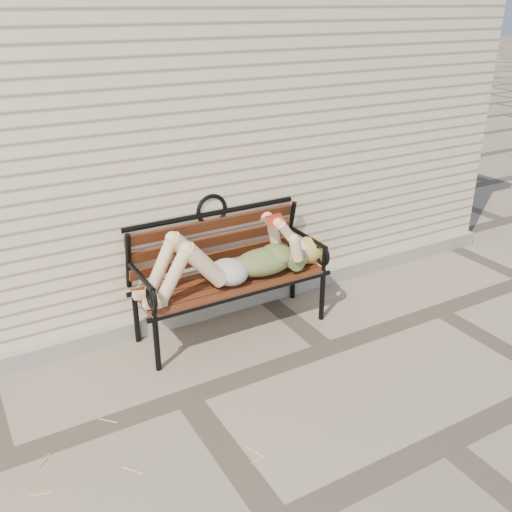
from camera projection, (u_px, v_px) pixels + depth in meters
ground at (187, 397)px, 4.08m from camera, size 80.00×80.00×0.00m
house_wall at (62, 118)px, 5.84m from camera, size 8.00×4.00×3.00m
foundation_strip at (140, 327)px, 4.82m from camera, size 8.00×0.10×0.15m
garden_bench at (225, 258)px, 4.75m from camera, size 1.74×0.69×1.13m
reading_woman at (235, 260)px, 4.63m from camera, size 1.64×0.37×0.52m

